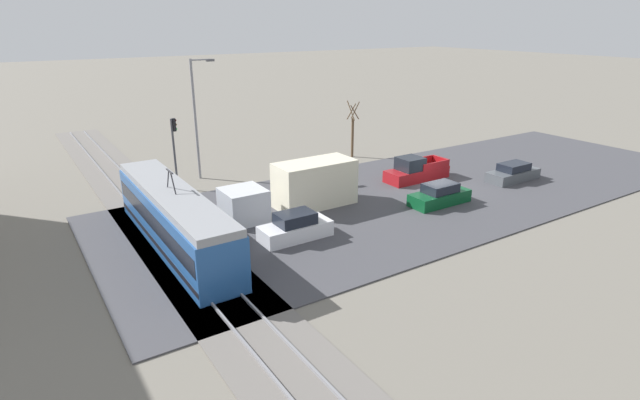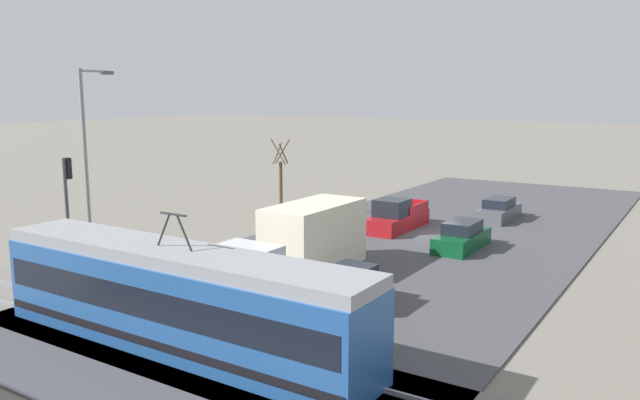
{
  "view_description": "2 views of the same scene",
  "coord_description": "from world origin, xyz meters",
  "px_view_note": "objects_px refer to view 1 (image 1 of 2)",
  "views": [
    {
      "loc": [
        -25.48,
        27.08,
        12.14
      ],
      "look_at": [
        -1.02,
        11.22,
        1.61
      ],
      "focal_mm": 28.0,
      "sensor_mm": 36.0,
      "label": 1
    },
    {
      "loc": [
        -13.66,
        33.59,
        8.19
      ],
      "look_at": [
        1.73,
        9.55,
        3.34
      ],
      "focal_mm": 35.0,
      "sensor_mm": 36.0,
      "label": 2
    }
  ],
  "objects_px": {
    "light_rail_tram": "(175,219)",
    "sedan_car_2": "(513,173)",
    "sedan_car_0": "(295,228)",
    "pickup_truck": "(416,171)",
    "street_tree": "(353,132)",
    "box_truck": "(298,188)",
    "street_lamp_near_crossing": "(197,112)",
    "sedan_car_1": "(440,195)",
    "traffic_light_pole": "(175,144)"
  },
  "relations": [
    {
      "from": "light_rail_tram",
      "to": "sedan_car_2",
      "type": "height_order",
      "value": "light_rail_tram"
    },
    {
      "from": "light_rail_tram",
      "to": "sedan_car_0",
      "type": "distance_m",
      "value": 6.83
    },
    {
      "from": "pickup_truck",
      "to": "street_tree",
      "type": "height_order",
      "value": "street_tree"
    },
    {
      "from": "box_truck",
      "to": "sedan_car_0",
      "type": "height_order",
      "value": "box_truck"
    },
    {
      "from": "sedan_car_0",
      "to": "street_lamp_near_crossing",
      "type": "xyz_separation_m",
      "value": [
        14.69,
        0.24,
        4.62
      ]
    },
    {
      "from": "sedan_car_1",
      "to": "sedan_car_2",
      "type": "xyz_separation_m",
      "value": [
        0.74,
        -8.94,
        -0.03
      ]
    },
    {
      "from": "light_rail_tram",
      "to": "pickup_truck",
      "type": "bearing_deg",
      "value": -84.9
    },
    {
      "from": "sedan_car_0",
      "to": "sedan_car_2",
      "type": "bearing_deg",
      "value": 90.91
    },
    {
      "from": "light_rail_tram",
      "to": "sedan_car_2",
      "type": "bearing_deg",
      "value": -95.43
    },
    {
      "from": "box_truck",
      "to": "street_tree",
      "type": "distance_m",
      "value": 14.69
    },
    {
      "from": "street_lamp_near_crossing",
      "to": "pickup_truck",
      "type": "bearing_deg",
      "value": -125.61
    },
    {
      "from": "street_tree",
      "to": "light_rail_tram",
      "type": "bearing_deg",
      "value": 117.7
    },
    {
      "from": "box_truck",
      "to": "street_tree",
      "type": "relative_size",
      "value": 1.79
    },
    {
      "from": "sedan_car_2",
      "to": "sedan_car_1",
      "type": "bearing_deg",
      "value": 94.71
    },
    {
      "from": "box_truck",
      "to": "street_tree",
      "type": "height_order",
      "value": "street_tree"
    },
    {
      "from": "sedan_car_1",
      "to": "street_tree",
      "type": "xyz_separation_m",
      "value": [
        13.84,
        -2.67,
        1.68
      ]
    },
    {
      "from": "sedan_car_1",
      "to": "street_lamp_near_crossing",
      "type": "xyz_separation_m",
      "value": [
        15.1,
        11.6,
        4.66
      ]
    },
    {
      "from": "box_truck",
      "to": "street_lamp_near_crossing",
      "type": "bearing_deg",
      "value": 15.47
    },
    {
      "from": "traffic_light_pole",
      "to": "box_truck",
      "type": "bearing_deg",
      "value": -148.35
    },
    {
      "from": "traffic_light_pole",
      "to": "street_lamp_near_crossing",
      "type": "height_order",
      "value": "street_lamp_near_crossing"
    },
    {
      "from": "light_rail_tram",
      "to": "sedan_car_1",
      "type": "distance_m",
      "value": 17.83
    },
    {
      "from": "sedan_car_0",
      "to": "traffic_light_pole",
      "type": "xyz_separation_m",
      "value": [
        12.97,
        2.76,
        2.75
      ]
    },
    {
      "from": "light_rail_tram",
      "to": "sedan_car_1",
      "type": "relative_size",
      "value": 3.16
    },
    {
      "from": "street_tree",
      "to": "street_lamp_near_crossing",
      "type": "relative_size",
      "value": 0.55
    },
    {
      "from": "sedan_car_1",
      "to": "sedan_car_2",
      "type": "height_order",
      "value": "sedan_car_1"
    },
    {
      "from": "pickup_truck",
      "to": "sedan_car_2",
      "type": "relative_size",
      "value": 1.16
    },
    {
      "from": "light_rail_tram",
      "to": "box_truck",
      "type": "height_order",
      "value": "light_rail_tram"
    },
    {
      "from": "box_truck",
      "to": "sedan_car_1",
      "type": "relative_size",
      "value": 2.08
    },
    {
      "from": "traffic_light_pole",
      "to": "sedan_car_2",
      "type": "bearing_deg",
      "value": -118.73
    },
    {
      "from": "light_rail_tram",
      "to": "box_truck",
      "type": "bearing_deg",
      "value": -81.56
    },
    {
      "from": "sedan_car_0",
      "to": "street_tree",
      "type": "bearing_deg",
      "value": 133.74
    },
    {
      "from": "pickup_truck",
      "to": "sedan_car_2",
      "type": "xyz_separation_m",
      "value": [
        -4.3,
        -6.48,
        -0.15
      ]
    },
    {
      "from": "sedan_car_0",
      "to": "sedan_car_2",
      "type": "height_order",
      "value": "sedan_car_0"
    },
    {
      "from": "pickup_truck",
      "to": "street_lamp_near_crossing",
      "type": "relative_size",
      "value": 0.58
    },
    {
      "from": "light_rail_tram",
      "to": "traffic_light_pole",
      "type": "height_order",
      "value": "traffic_light_pole"
    },
    {
      "from": "pickup_truck",
      "to": "sedan_car_1",
      "type": "xyz_separation_m",
      "value": [
        -5.03,
        2.46,
        -0.12
      ]
    },
    {
      "from": "light_rail_tram",
      "to": "sedan_car_1",
      "type": "height_order",
      "value": "light_rail_tram"
    },
    {
      "from": "light_rail_tram",
      "to": "street_tree",
      "type": "xyz_separation_m",
      "value": [
        10.59,
        -20.17,
        0.71
      ]
    },
    {
      "from": "sedan_car_0",
      "to": "sedan_car_1",
      "type": "height_order",
      "value": "sedan_car_0"
    },
    {
      "from": "box_truck",
      "to": "sedan_car_0",
      "type": "xyz_separation_m",
      "value": [
        -4.14,
        2.68,
        -0.77
      ]
    },
    {
      "from": "traffic_light_pole",
      "to": "sedan_car_0",
      "type": "bearing_deg",
      "value": -167.98
    },
    {
      "from": "box_truck",
      "to": "street_tree",
      "type": "bearing_deg",
      "value": -50.73
    },
    {
      "from": "box_truck",
      "to": "traffic_light_pole",
      "type": "distance_m",
      "value": 10.55
    },
    {
      "from": "sedan_car_0",
      "to": "sedan_car_1",
      "type": "xyz_separation_m",
      "value": [
        -0.41,
        -11.36,
        -0.04
      ]
    },
    {
      "from": "pickup_truck",
      "to": "sedan_car_0",
      "type": "bearing_deg",
      "value": 108.48
    },
    {
      "from": "box_truck",
      "to": "pickup_truck",
      "type": "distance_m",
      "value": 11.18
    },
    {
      "from": "pickup_truck",
      "to": "traffic_light_pole",
      "type": "height_order",
      "value": "traffic_light_pole"
    },
    {
      "from": "pickup_truck",
      "to": "street_tree",
      "type": "bearing_deg",
      "value": -1.34
    },
    {
      "from": "box_truck",
      "to": "sedan_car_2",
      "type": "relative_size",
      "value": 2.0
    },
    {
      "from": "box_truck",
      "to": "pickup_truck",
      "type": "bearing_deg",
      "value": -87.56
    }
  ]
}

